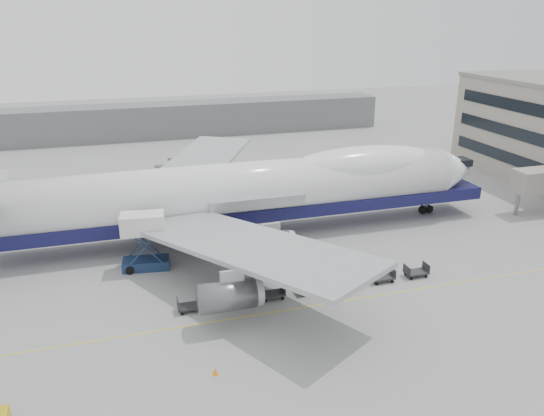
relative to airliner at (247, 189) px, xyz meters
name	(u,v)px	position (x,y,z in m)	size (l,w,h in m)	color
ground	(272,279)	(-0.64, -12.00, -5.62)	(260.00, 260.00, 0.00)	gray
apron_line	(291,310)	(-0.64, -18.00, -5.62)	(60.00, 0.15, 0.01)	gold
hangar	(131,122)	(-10.64, 58.00, -2.12)	(110.00, 8.00, 7.00)	slate
airliner	(247,189)	(0.00, 0.00, 0.00)	(67.00, 55.30, 19.98)	white
catering_truck	(144,238)	(-12.39, -5.80, -2.19)	(4.94, 3.70, 6.03)	#192C4D
traffic_cone	(215,371)	(-8.88, -25.01, -5.35)	(0.40, 0.40, 0.59)	orange
dolly_0	(191,305)	(-9.23, -15.56, -5.09)	(2.30, 1.35, 1.30)	#2D2D30
dolly_1	(232,299)	(-5.45, -15.56, -5.09)	(2.30, 1.35, 1.30)	#2D2D30
dolly_2	(272,293)	(-1.66, -15.56, -5.09)	(2.30, 1.35, 1.30)	#2D2D30
dolly_3	(310,287)	(2.13, -15.56, -5.09)	(2.30, 1.35, 1.30)	#2D2D30
dolly_4	(347,282)	(5.92, -15.56, -5.09)	(2.30, 1.35, 1.30)	#2D2D30
dolly_5	(382,277)	(9.71, -15.56, -5.09)	(2.30, 1.35, 1.30)	#2D2D30
dolly_6	(416,272)	(13.49, -15.56, -5.09)	(2.30, 1.35, 1.30)	#2D2D30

